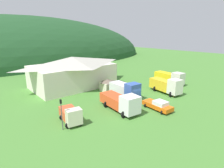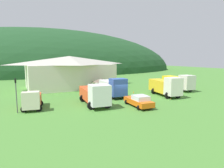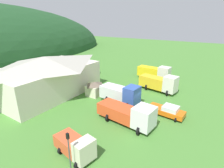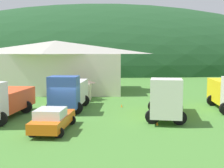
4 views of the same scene
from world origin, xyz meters
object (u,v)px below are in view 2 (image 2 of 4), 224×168
box_truck_blue (113,87)px  depot_building (70,71)px  traffic_cone_mid_row (171,99)px  heavy_rig_white (95,94)px  traffic_light_west (16,92)px  heavy_rig_striped (166,86)px  play_shed_cream (101,85)px  traffic_cone_near_pickup (134,93)px  service_pickup_orange (139,101)px  light_truck_cream (32,100)px  flatbed_truck_yellow (179,82)px

box_truck_blue → depot_building: bearing=-160.7°
traffic_cone_mid_row → heavy_rig_white: bearing=171.1°
traffic_light_west → heavy_rig_striped: bearing=-0.4°
play_shed_cream → traffic_light_west: (-15.27, -9.22, 1.26)m
heavy_rig_striped → traffic_cone_near_pickup: heavy_rig_striped is taller
play_shed_cream → box_truck_blue: box_truck_blue is taller
service_pickup_orange → traffic_light_west: traffic_light_west is taller
light_truck_cream → traffic_cone_near_pickup: light_truck_cream is taller
traffic_light_west → traffic_cone_near_pickup: size_ratio=7.11×
light_truck_cream → traffic_cone_mid_row: 21.12m
traffic_cone_mid_row → box_truck_blue: bearing=141.1°
play_shed_cream → heavy_rig_white: (-5.27, -9.85, 0.24)m
box_truck_blue → traffic_cone_mid_row: 9.83m
depot_building → box_truck_blue: depot_building is taller
heavy_rig_white → box_truck_blue: (5.05, 4.10, 0.13)m
depot_building → traffic_cone_near_pickup: depot_building is taller
service_pickup_orange → traffic_cone_mid_row: size_ratio=11.37×
box_truck_blue → service_pickup_orange: bearing=3.8°
light_truck_cream → traffic_cone_near_pickup: 18.69m
play_shed_cream → light_truck_cream: 15.73m
play_shed_cream → traffic_cone_mid_row: bearing=-58.2°
traffic_cone_near_pickup → service_pickup_orange: bearing=-119.4°
service_pickup_orange → traffic_cone_mid_row: 7.75m
heavy_rig_striped → box_truck_blue: bearing=-103.6°
play_shed_cream → traffic_cone_mid_row: size_ratio=6.44×
heavy_rig_white → traffic_cone_near_pickup: bearing=123.7°
traffic_cone_near_pickup → traffic_cone_mid_row: 7.71m
depot_building → play_shed_cream: (4.09, -8.12, -2.29)m
light_truck_cream → service_pickup_orange: bearing=77.9°
traffic_light_west → depot_building: bearing=57.2°
heavy_rig_white → box_truck_blue: bearing=135.0°
light_truck_cream → traffic_cone_near_pickup: size_ratio=8.30×
play_shed_cream → heavy_rig_white: 11.17m
light_truck_cream → service_pickup_orange: size_ratio=0.93×
service_pickup_orange → traffic_light_west: (-15.06, 4.27, 1.79)m
depot_building → light_truck_cream: size_ratio=3.90×
light_truck_cream → traffic_cone_near_pickup: (18.29, 3.65, -1.24)m
traffic_light_west → traffic_cone_near_pickup: 20.82m
service_pickup_orange → traffic_cone_near_pickup: service_pickup_orange is taller
heavy_rig_striped → traffic_cone_mid_row: (-1.04, -2.46, -1.76)m
depot_building → flatbed_truck_yellow: (19.07, -14.11, -1.90)m
play_shed_cream → service_pickup_orange: size_ratio=0.57×
traffic_light_west → heavy_rig_white: bearing=-3.6°
play_shed_cream → heavy_rig_striped: size_ratio=0.40×
light_truck_cream → flatbed_truck_yellow: flatbed_truck_yellow is taller
service_pickup_orange → traffic_cone_near_pickup: size_ratio=8.93×
depot_building → traffic_light_west: bearing=-122.8°
heavy_rig_white → heavy_rig_striped: heavy_rig_striped is taller
heavy_rig_white → service_pickup_orange: bearing=60.2°
depot_building → flatbed_truck_yellow: 23.80m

